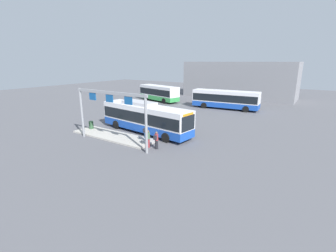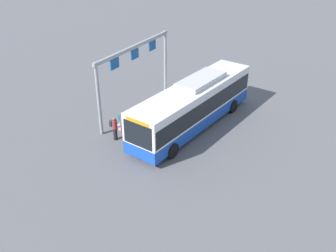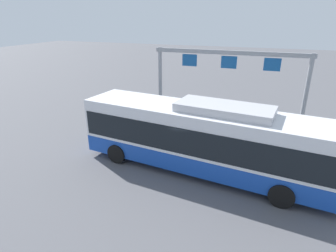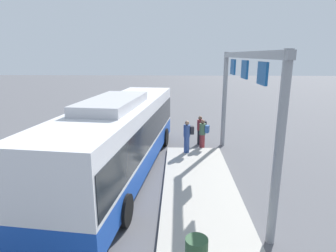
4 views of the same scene
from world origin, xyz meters
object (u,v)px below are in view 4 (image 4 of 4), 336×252
object	(u,v)px
bus_main	(122,134)
person_waiting_near	(203,134)
person_boarding	(187,136)
person_waiting_mid	(200,129)

from	to	relation	value
bus_main	person_waiting_near	world-z (taller)	bus_main
person_boarding	person_waiting_mid	world-z (taller)	person_boarding
bus_main	person_waiting_mid	world-z (taller)	bus_main
person_waiting_near	person_waiting_mid	world-z (taller)	same
person_boarding	person_waiting_mid	xyz separation A→B (m)	(1.87, -0.82, -0.16)
person_boarding	person_waiting_near	world-z (taller)	person_boarding
bus_main	person_boarding	world-z (taller)	bus_main
person_waiting_near	bus_main	bearing A→B (deg)	63.79
person_boarding	person_waiting_near	bearing A→B (deg)	-138.56
person_waiting_near	person_waiting_mid	bearing A→B (deg)	-64.34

